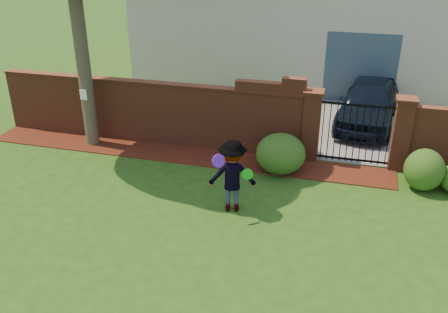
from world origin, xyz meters
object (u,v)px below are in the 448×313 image
(frisbee_green, at_px, (247,174))
(man, at_px, (232,177))
(frisbee_purple, at_px, (219,161))
(car, at_px, (368,106))

(frisbee_green, bearing_deg, man, 159.70)
(frisbee_purple, bearing_deg, frisbee_green, 23.09)
(frisbee_purple, xyz_separation_m, frisbee_green, (0.54, 0.23, -0.34))
(car, relative_size, man, 2.53)
(car, xyz_separation_m, frisbee_purple, (-2.92, -6.08, 0.62))
(car, bearing_deg, man, -108.89)
(man, height_order, frisbee_green, man)
(frisbee_green, bearing_deg, car, 67.91)
(man, relative_size, frisbee_purple, 5.78)
(frisbee_purple, relative_size, frisbee_green, 1.16)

